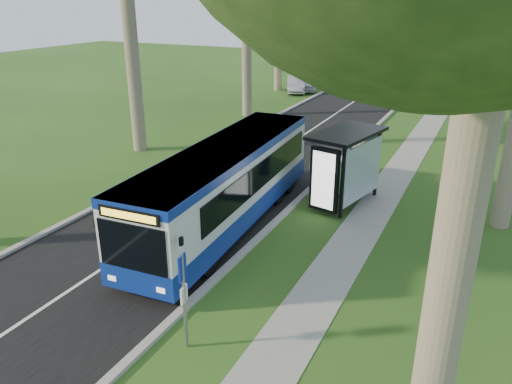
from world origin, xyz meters
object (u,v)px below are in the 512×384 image
at_px(bus_shelter, 346,157).
at_px(bus, 226,185).
at_px(bus_stop_sign, 184,290).
at_px(litter_bin, 349,174).
at_px(car_white, 304,82).
at_px(car_silver, 296,84).

bearing_deg(bus_shelter, bus, -121.86).
bearing_deg(bus_stop_sign, bus, 102.46).
distance_m(litter_bin, car_white, 23.54).
distance_m(bus_stop_sign, bus_shelter, 9.99).
bearing_deg(car_white, litter_bin, -88.72).
height_order(bus_shelter, car_white, bus_shelter).
bearing_deg(bus_stop_sign, car_silver, 98.66).
distance_m(bus_stop_sign, car_silver, 34.08).
bearing_deg(car_silver, litter_bin, -85.94).
distance_m(bus_shelter, litter_bin, 2.95).
distance_m(bus, car_silver, 27.17).
relative_size(bus, bus_stop_sign, 4.44).
relative_size(litter_bin, car_white, 0.25).
xyz_separation_m(bus_shelter, car_white, (-10.65, 23.68, -1.38)).
bearing_deg(bus, bus_stop_sign, -72.04).
relative_size(bus, litter_bin, 10.65).
bearing_deg(bus_shelter, car_silver, 128.65).
bearing_deg(car_silver, bus_shelter, -87.51).
relative_size(bus, car_white, 2.64).
xyz_separation_m(litter_bin, car_white, (-10.15, 21.24, 0.19)).
xyz_separation_m(bus_stop_sign, litter_bin, (0.41, 12.38, -1.05)).
relative_size(litter_bin, car_silver, 0.26).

